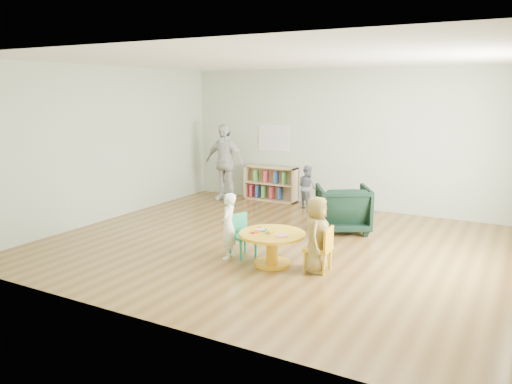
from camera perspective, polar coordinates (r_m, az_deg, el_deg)
room at (r=7.45m, az=2.74°, el=7.94°), size 7.10×7.00×2.80m
activity_table at (r=6.85m, az=1.85°, el=-5.80°), size 0.91×0.91×0.50m
kid_chair_left at (r=7.22m, az=-1.70°, el=-4.80°), size 0.43×0.43×0.61m
kid_chair_right at (r=6.65m, az=7.46°, el=-6.35°), size 0.34×0.34×0.61m
bookshelf at (r=10.90m, az=1.67°, el=0.97°), size 1.20×0.30×0.75m
alphabet_poster at (r=10.87m, az=2.07°, el=6.18°), size 0.74×0.01×0.54m
armchair at (r=8.58m, az=9.89°, el=-1.88°), size 1.16×1.17×0.79m
child_left at (r=7.09m, az=-3.19°, el=-3.90°), size 0.31×0.39×0.95m
child_right at (r=6.58m, az=6.94°, el=-4.87°), size 0.41×0.55×1.02m
toddler at (r=10.13m, az=5.89°, el=0.57°), size 0.54×0.50×0.89m
adult_caretaker at (r=10.85m, az=-3.63°, el=3.40°), size 1.00×0.46×1.67m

